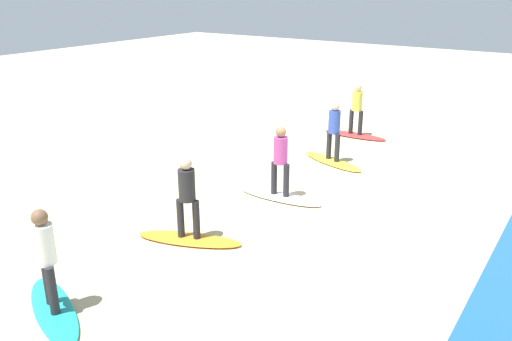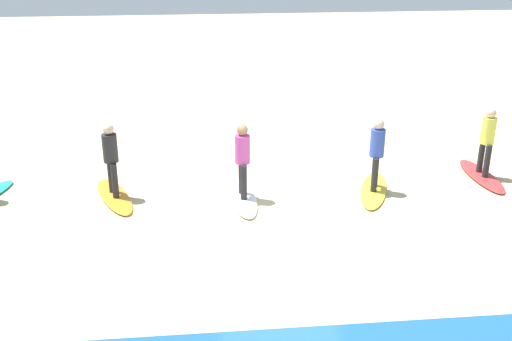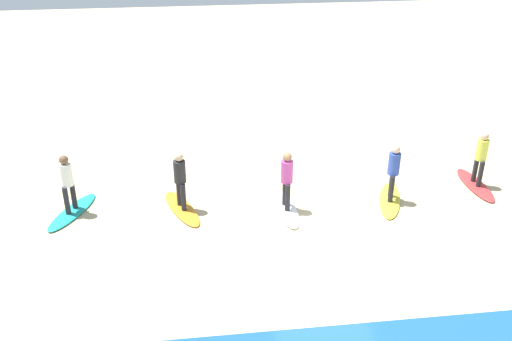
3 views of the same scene
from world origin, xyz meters
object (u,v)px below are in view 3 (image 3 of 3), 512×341
surfboard_yellow (390,200)px  surfer_red (481,154)px  surfer_orange (180,176)px  surfer_yellow (394,168)px  surfboard_orange (182,209)px  surfboard_white (286,209)px  surfer_white (287,176)px  surfboard_teal (72,212)px  surfboard_red (475,185)px  surfer_teal (67,179)px

surfboard_yellow → surfer_red: bearing=120.8°
surfer_orange → surfboard_yellow: bearing=177.6°
surfboard_yellow → surfer_yellow: 0.99m
surfer_red → surfer_orange: size_ratio=1.00×
surfboard_yellow → surfboard_orange: bearing=-72.9°
surfboard_yellow → surfboard_orange: size_ratio=1.00×
surfer_red → surfboard_white: (5.75, 0.66, -0.99)m
surfer_red → surfer_white: 5.79m
surfer_yellow → surfboard_white: size_ratio=0.78×
surfer_orange → surfboard_teal: surfer_orange is taller
surfboard_yellow → surfer_yellow: bearing=-43.9°
surfer_red → surfer_orange: (8.56, 0.31, 0.00)m
surfboard_yellow → surfer_orange: bearing=-72.9°
surfboard_red → surfboard_yellow: bearing=-79.2°
surfboard_white → surfboard_teal: 5.78m
surfboard_yellow → surfer_teal: surfer_teal is taller
surfboard_red → surfer_yellow: size_ratio=1.28×
surfboard_teal → surfboard_red: bearing=115.2°
surfer_yellow → surfer_red: bearing=-168.7°
surfboard_teal → surfer_teal: size_ratio=1.28×
surfer_red → surfboard_teal: surfer_red is taller
surfboard_red → surfer_orange: bearing=-88.4°
surfboard_red → surfer_red: size_ratio=1.28×
surfboard_orange → surfer_orange: (0.00, 0.00, 0.99)m
surfboard_orange → surfer_yellow: bearing=66.9°
surfboard_red → surfboard_teal: same height
surfer_white → surfer_orange: size_ratio=1.00×
surfer_yellow → surfboard_orange: size_ratio=0.78×
surfboard_teal → surfer_orange: bearing=110.9°
surfboard_red → surfer_orange: size_ratio=1.28×
surfer_white → surfboard_yellow: bearing=-178.0°
surfer_white → surfboard_orange: surfer_white is taller
surfboard_white → surfboard_orange: bearing=-100.3°
surfboard_white → surfboard_orange: same height
surfer_white → surfboard_teal: size_ratio=0.78×
surfboard_red → surfer_white: size_ratio=1.28×
surfer_yellow → surfer_orange: (5.77, -0.25, 0.00)m
surfer_white → surfer_orange: 2.83m
surfboard_red → surfer_orange: 8.63m
surfboard_white → surfboard_yellow: bearing=88.9°
surfer_red → surfboard_orange: surfer_red is taller
surfboard_yellow → surfer_white: size_ratio=1.28×
surfboard_white → surfboard_orange: 2.83m
surfer_red → surfboard_teal: bearing=0.6°
surfer_white → surfboard_white: bearing=0.0°
surfer_red → surfboard_orange: size_ratio=0.78×
surfboard_yellow → surfer_orange: size_ratio=1.28×
surfboard_yellow → surfer_white: (2.97, 0.11, 0.99)m
surfboard_orange → surfboard_teal: same height
surfboard_red → surfboard_white: (5.75, 0.66, 0.00)m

